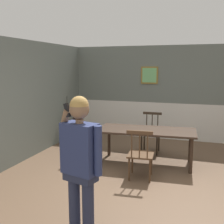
{
  "coord_description": "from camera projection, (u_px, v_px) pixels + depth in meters",
  "views": [
    {
      "loc": [
        0.86,
        -4.61,
        2.08
      ],
      "look_at": [
        -0.37,
        -0.95,
        1.44
      ],
      "focal_mm": 44.39,
      "sensor_mm": 36.0,
      "label": 1
    }
  ],
  "objects": [
    {
      "name": "person_figure",
      "position": [
        81.0,
        159.0,
        3.21
      ],
      "size": [
        0.57,
        0.33,
        1.75
      ],
      "rotation": [
        0.0,
        0.0,
        2.89
      ],
      "color": "#282E49",
      "rests_on": "ground_plane"
    },
    {
      "name": "chair_at_table_head",
      "position": [
        151.0,
        133.0,
        6.69
      ],
      "size": [
        0.47,
        0.47,
        0.96
      ],
      "rotation": [
        0.0,
        0.0,
        3.17
      ],
      "color": "#2D2319",
      "rests_on": "ground_plane"
    },
    {
      "name": "chair_near_window",
      "position": [
        84.0,
        138.0,
        6.24
      ],
      "size": [
        0.49,
        0.49,
        0.99
      ],
      "rotation": [
        0.0,
        0.0,
        4.83
      ],
      "color": "black",
      "rests_on": "ground_plane"
    },
    {
      "name": "room_left_partition",
      "position": [
        7.0,
        104.0,
        5.62
      ],
      "size": [
        0.13,
        6.61,
        2.65
      ],
      "color": "slate",
      "rests_on": "ground_plane"
    },
    {
      "name": "chair_by_doorway",
      "position": [
        141.0,
        154.0,
        5.1
      ],
      "size": [
        0.51,
        0.51,
        0.95
      ],
      "rotation": [
        0.0,
        0.0,
        0.1
      ],
      "color": "#513823",
      "rests_on": "ground_plane"
    },
    {
      "name": "dining_table",
      "position": [
        147.0,
        133.0,
        5.87
      ],
      "size": [
        2.09,
        1.04,
        0.75
      ],
      "rotation": [
        0.0,
        0.0,
        0.07
      ],
      "color": "#38281E",
      "rests_on": "ground_plane"
    },
    {
      "name": "room_back_partition",
      "position": [
        172.0,
        95.0,
        7.8
      ],
      "size": [
        5.87,
        0.17,
        2.65
      ],
      "color": "slate",
      "rests_on": "ground_plane"
    },
    {
      "name": "ground_plane",
      "position": [
        149.0,
        184.0,
        4.92
      ],
      "size": [
        7.27,
        7.27,
        0.0
      ],
      "primitive_type": "plane",
      "color": "brown"
    }
  ]
}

